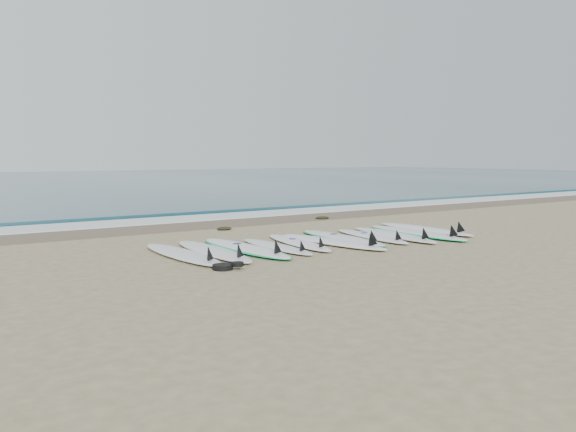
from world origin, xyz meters
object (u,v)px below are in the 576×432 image
surfboard_5 (335,242)px  surfboard_10 (427,229)px  leash_coil (226,266)px  surfboard_0 (184,254)px

surfboard_5 → surfboard_10: (3.00, 0.34, 0.00)m
surfboard_10 → leash_coil: (-5.93, -1.34, -0.01)m
surfboard_5 → surfboard_10: bearing=-2.2°
surfboard_0 → leash_coil: (0.13, -1.34, -0.01)m
surfboard_0 → surfboard_10: 6.06m
leash_coil → surfboard_5: bearing=18.9°
leash_coil → surfboard_10: bearing=12.8°
surfboard_5 → surfboard_10: size_ratio=1.00×
surfboard_10 → leash_coil: bearing=-167.2°
surfboard_0 → surfboard_10: bearing=-2.5°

